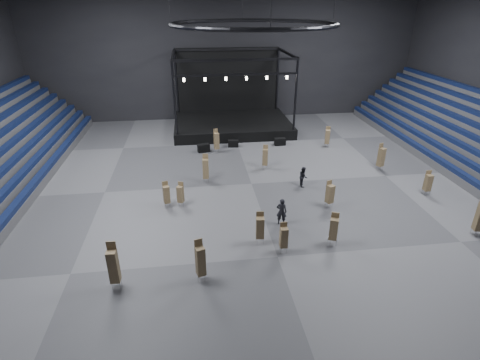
{
  "coord_description": "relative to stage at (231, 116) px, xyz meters",
  "views": [
    {
      "loc": [
        -4.83,
        -29.12,
        14.57
      ],
      "look_at": [
        -1.28,
        -2.0,
        1.4
      ],
      "focal_mm": 28.0,
      "sensor_mm": 36.0,
      "label": 1
    }
  ],
  "objects": [
    {
      "name": "floor",
      "position": [
        -0.0,
        -16.24,
        -1.45
      ],
      "size": [
        50.0,
        50.0,
        0.0
      ],
      "primitive_type": "plane",
      "color": "#515154",
      "rests_on": "ground"
    },
    {
      "name": "wall_back",
      "position": [
        -0.0,
        4.76,
        7.55
      ],
      "size": [
        50.0,
        0.2,
        18.0
      ],
      "primitive_type": "cube",
      "color": "black",
      "rests_on": "ground"
    },
    {
      "name": "wall_front",
      "position": [
        -0.0,
        -37.24,
        7.55
      ],
      "size": [
        50.0,
        0.2,
        18.0
      ],
      "primitive_type": "cube",
      "color": "black",
      "rests_on": "ground"
    },
    {
      "name": "stage",
      "position": [
        0.0,
        0.0,
        0.0
      ],
      "size": [
        14.0,
        10.0,
        9.2
      ],
      "color": "black",
      "rests_on": "floor"
    },
    {
      "name": "truss_ring",
      "position": [
        -0.0,
        -16.24,
        11.55
      ],
      "size": [
        12.3,
        12.3,
        5.15
      ],
      "color": "black",
      "rests_on": "ceiling"
    },
    {
      "name": "flight_case_left",
      "position": [
        -3.83,
        -7.93,
        -1.03
      ],
      "size": [
        1.36,
        0.88,
        0.84
      ],
      "primitive_type": "cube",
      "rotation": [
        0.0,
        0.0,
        0.21
      ],
      "color": "black",
      "rests_on": "floor"
    },
    {
      "name": "flight_case_mid",
      "position": [
        -0.54,
        -6.84,
        -1.07
      ],
      "size": [
        1.19,
        0.71,
        0.75
      ],
      "primitive_type": "cube",
      "rotation": [
        0.0,
        0.0,
        -0.13
      ],
      "color": "black",
      "rests_on": "floor"
    },
    {
      "name": "flight_case_right",
      "position": [
        4.66,
        -7.01,
        -1.05
      ],
      "size": [
        1.24,
        0.67,
        0.81
      ],
      "primitive_type": "cube",
      "rotation": [
        0.0,
        0.0,
        0.05
      ],
      "color": "black",
      "rests_on": "floor"
    },
    {
      "name": "chair_stack_0",
      "position": [
        -0.86,
        -25.06,
        -0.23
      ],
      "size": [
        0.57,
        0.57,
        2.29
      ],
      "rotation": [
        0.0,
        0.0,
        -0.1
      ],
      "color": "silver",
      "rests_on": "floor"
    },
    {
      "name": "chair_stack_1",
      "position": [
        -7.15,
        -19.39,
        -0.32
      ],
      "size": [
        0.57,
        0.57,
        2.13
      ],
      "rotation": [
        0.0,
        0.0,
        0.27
      ],
      "color": "silver",
      "rests_on": "floor"
    },
    {
      "name": "chair_stack_2",
      "position": [
        -6.08,
        -19.4,
        -0.37
      ],
      "size": [
        0.58,
        0.58,
        2.03
      ],
      "rotation": [
        0.0,
        0.0,
        -0.4
      ],
      "color": "silver",
      "rests_on": "floor"
    },
    {
      "name": "chair_stack_3",
      "position": [
        -9.57,
        -28.22,
        0.04
      ],
      "size": [
        0.55,
        0.55,
        2.94
      ],
      "rotation": [
        0.0,
        0.0,
        -0.04
      ],
      "color": "silver",
      "rests_on": "floor"
    },
    {
      "name": "chair_stack_4",
      "position": [
        -2.46,
        -8.22,
        -0.15
      ],
      "size": [
        0.58,
        0.58,
        2.54
      ],
      "rotation": [
        0.0,
        0.0,
        0.3
      ],
      "color": "silver",
      "rests_on": "floor"
    },
    {
      "name": "chair_stack_5",
      "position": [
        -4.84,
        -28.22,
        -0.08
      ],
      "size": [
        0.61,
        0.61,
        2.69
      ],
      "rotation": [
        0.0,
        0.0,
        0.3
      ],
      "color": "silver",
      "rests_on": "floor"
    },
    {
      "name": "chair_stack_6",
      "position": [
        -3.93,
        -15.38,
        -0.1
      ],
      "size": [
        0.56,
        0.56,
        2.62
      ],
      "rotation": [
        0.0,
        0.0,
        -0.1
      ],
      "color": "silver",
      "rests_on": "floor"
    },
    {
      "name": "chair_stack_7",
      "position": [
        0.45,
        -26.21,
        -0.33
      ],
      "size": [
        0.47,
        0.47,
        2.1
      ],
      "rotation": [
        0.0,
        0.0,
        0.0
      ],
      "color": "silver",
      "rests_on": "floor"
    },
    {
      "name": "chair_stack_8",
      "position": [
        9.63,
        -8.22,
        -0.24
      ],
      "size": [
        0.63,
        0.63,
        2.3
      ],
      "rotation": [
        0.0,
        0.0,
        -0.31
      ],
      "color": "silver",
      "rests_on": "floor"
    },
    {
      "name": "chair_stack_9",
      "position": [
        3.86,
        -25.83,
        -0.22
      ],
      "size": [
        0.7,
        0.7,
        2.3
      ],
      "rotation": [
        0.0,
        0.0,
        -0.42
      ],
      "color": "silver",
      "rests_on": "floor"
    },
    {
      "name": "chair_stack_10",
      "position": [
        5.32,
        -21.04,
        -0.26
      ],
      "size": [
        0.65,
        0.65,
        2.23
      ],
      "rotation": [
        0.0,
        0.0,
        0.38
      ],
      "color": "silver",
      "rests_on": "floor"
    },
    {
      "name": "chair_stack_11",
      "position": [
        12.51,
        -14.86,
        -0.08
      ],
      "size": [
        0.68,
        0.68,
        2.64
      ],
      "rotation": [
        0.0,
        0.0,
        0.41
      ],
      "color": "silver",
      "rests_on": "floor"
    },
    {
      "name": "chair_stack_12",
      "position": [
        14.0,
        -20.12,
        -0.31
      ],
      "size": [
        0.5,
        0.5,
        2.13
      ],
      "rotation": [
        0.0,
        0.0,
        0.02
      ],
      "color": "silver",
      "rests_on": "floor"
    },
    {
      "name": "chair_stack_13",
      "position": [
        1.79,
        -13.15,
        -0.21
      ],
      "size": [
        0.6,
        0.6,
        2.37
      ],
      "rotation": [
        0.0,
        0.0,
        -0.28
      ],
      "color": "silver",
      "rests_on": "floor"
    },
    {
      "name": "man_center",
      "position": [
        1.08,
        -22.96,
        -0.43
      ],
      "size": [
        0.86,
        0.71,
        2.03
      ],
      "primitive_type": "imported",
      "rotation": [
        0.0,
        0.0,
        2.8
      ],
      "color": "black",
      "rests_on": "floor"
    },
    {
      "name": "crew_member",
      "position": [
        4.35,
        -17.2,
        -0.57
      ],
      "size": [
        0.76,
        0.93,
        1.76
      ],
      "primitive_type": "imported",
      "rotation": [
        0.0,
        0.0,
        1.46
      ],
      "color": "black",
      "rests_on": "floor"
    }
  ]
}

